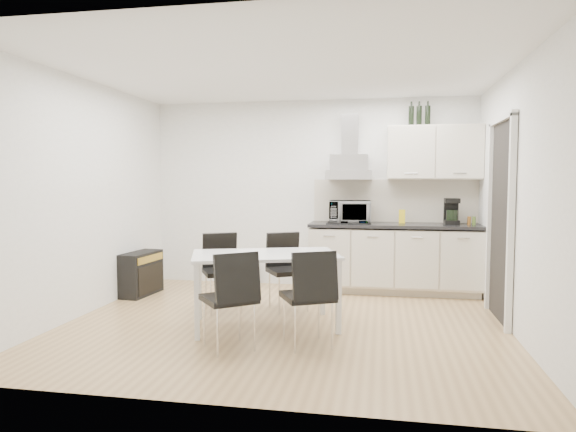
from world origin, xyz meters
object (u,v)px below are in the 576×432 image
Objects in this scene: dining_table at (265,261)px; guitar_amp at (141,273)px; chair_near_right at (308,298)px; chair_far_right at (288,272)px; chair_far_left at (223,273)px; floor_speaker at (252,274)px; kitchenette at (397,230)px; chair_near_left at (229,300)px.

guitar_amp is at bearing 131.12° from dining_table.
chair_near_right is at bearing -29.16° from guitar_amp.
chair_far_left is at bearing -15.98° from chair_far_right.
chair_far_right reaches higher than floor_speaker.
guitar_amp is (-1.92, 1.12, -0.39)m from dining_table.
dining_table is 2.21m from floor_speaker.
dining_table is at bearing 111.15° from chair_far_left.
chair_far_left is at bearing -145.27° from kitchenette.
floor_speaker is (-1.18, 2.57, -0.30)m from chair_near_right.
kitchenette reaches higher than chair_far_left.
kitchenette is 2.32m from dining_table.
chair_near_right is (1.12, -1.05, 0.00)m from chair_far_left.
chair_far_right is at bearing 62.51° from dining_table.
chair_far_left reaches higher than dining_table.
chair_far_right is 1.58m from floor_speaker.
chair_near_right is at bearing 108.10° from chair_far_left.
dining_table is 1.86× the size of chair_near_left.
kitchenette reaches higher than floor_speaker.
dining_table is 2.26m from guitar_amp.
floor_speaker is at bearing 62.21° from chair_near_left.
chair_far_right is (0.72, 0.19, 0.00)m from chair_far_left.
kitchenette is at bearing 35.47° from dining_table.
chair_far_left is 1.34m from chair_near_left.
chair_near_right is at bearing 77.13° from chair_far_right.
kitchenette is 2.86× the size of chair_far_left.
dining_table is 1.86× the size of chair_far_left.
kitchenette is 3.41m from guitar_amp.
guitar_amp reaches higher than floor_speaker.
chair_near_right is (0.51, -0.54, -0.23)m from dining_table.
dining_table is (-1.36, -1.87, -0.16)m from kitchenette.
kitchenette is 2.15m from floor_speaker.
chair_near_left is 0.70m from chair_near_right.
chair_far_left and chair_near_left have the same top height.
chair_far_left is 1.45m from guitar_amp.
chair_far_right is 3.15× the size of floor_speaker.
chair_far_right is (-1.25, -1.17, -0.39)m from kitchenette.
kitchenette is 1.76m from chair_far_right.
guitar_amp is (-1.76, 1.87, -0.16)m from chair_near_left.
kitchenette is at bearing -167.65° from chair_far_right.
chair_near_left reaches higher than dining_table.
chair_far_right is 1.00× the size of chair_near_left.
dining_table is 1.86× the size of chair_near_right.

